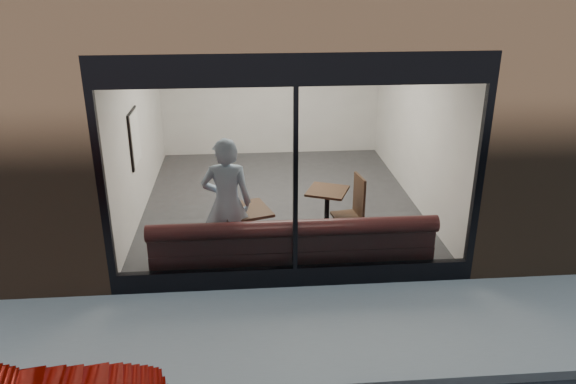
{
  "coord_description": "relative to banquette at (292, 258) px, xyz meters",
  "views": [
    {
      "loc": [
        -0.65,
        -4.68,
        4.17
      ],
      "look_at": [
        -0.07,
        2.4,
        1.27
      ],
      "focal_mm": 35.0,
      "sensor_mm": 36.0,
      "label": 1
    }
  ],
  "objects": [
    {
      "name": "cafe_wall_back",
      "position": [
        0.0,
        5.54,
        1.37
      ],
      "size": [
        5.0,
        0.0,
        5.0
      ],
      "primitive_type": "plane",
      "rotation": [
        1.57,
        0.0,
        0.0
      ],
      "color": "silver",
      "rests_on": "ground"
    },
    {
      "name": "wall_poster",
      "position": [
        -2.45,
        2.04,
        1.25
      ],
      "size": [
        0.02,
        0.67,
        0.89
      ],
      "primitive_type": "cube",
      "color": "white",
      "rests_on": "cafe_wall_left"
    },
    {
      "name": "host_building_pier_left",
      "position": [
        -3.75,
        5.55,
        1.38
      ],
      "size": [
        2.5,
        12.0,
        3.2
      ],
      "primitive_type": "cube",
      "color": "brown",
      "rests_on": "ground"
    },
    {
      "name": "cafe_wall_left",
      "position": [
        -2.49,
        2.55,
        1.37
      ],
      "size": [
        0.0,
        6.0,
        6.0
      ],
      "primitive_type": "plane",
      "rotation": [
        1.57,
        0.0,
        1.57
      ],
      "color": "silver",
      "rests_on": "ground"
    },
    {
      "name": "host_building_pier_right",
      "position": [
        3.75,
        5.55,
        1.38
      ],
      "size": [
        2.5,
        12.0,
        3.2
      ],
      "primitive_type": "cube",
      "color": "brown",
      "rests_on": "ground"
    },
    {
      "name": "storefront_glass",
      "position": [
        0.0,
        -0.43,
        1.33
      ],
      "size": [
        4.8,
        0.0,
        4.8
      ],
      "primitive_type": "plane",
      "rotation": [
        1.57,
        0.0,
        0.0
      ],
      "color": "white",
      "rests_on": "storefront_kick"
    },
    {
      "name": "cafe_table_left",
      "position": [
        -0.66,
        0.58,
        0.52
      ],
      "size": [
        0.88,
        0.88,
        0.04
      ],
      "primitive_type": "cube",
      "rotation": [
        0.0,
        0.0,
        0.31
      ],
      "color": "#322013",
      "rests_on": "cafe_floor"
    },
    {
      "name": "host_building_backfill",
      "position": [
        0.0,
        8.55,
        1.38
      ],
      "size": [
        5.0,
        6.0,
        3.2
      ],
      "primitive_type": "cube",
      "color": "brown",
      "rests_on": "ground"
    },
    {
      "name": "storefront_kick",
      "position": [
        0.0,
        -0.4,
        -0.08
      ],
      "size": [
        5.0,
        0.1,
        0.3
      ],
      "primitive_type": "cube",
      "color": "black",
      "rests_on": "ground"
    },
    {
      "name": "sidewalk_near",
      "position": [
        0.0,
        -1.45,
        -0.22
      ],
      "size": [
        40.0,
        2.0,
        0.01
      ],
      "primitive_type": "cube",
      "color": "gray",
      "rests_on": "ground"
    },
    {
      "name": "cafe_chair_right",
      "position": [
        1.05,
        1.31,
        0.01
      ],
      "size": [
        0.54,
        0.54,
        0.04
      ],
      "primitive_type": "cube",
      "rotation": [
        0.0,
        0.0,
        3.3
      ],
      "color": "#322013",
      "rests_on": "cafe_floor"
    },
    {
      "name": "cafe_table_right",
      "position": [
        0.68,
        1.25,
        0.52
      ],
      "size": [
        0.8,
        0.8,
        0.04
      ],
      "primitive_type": "cube",
      "rotation": [
        0.0,
        0.0,
        -0.39
      ],
      "color": "#322013",
      "rests_on": "cafe_floor"
    },
    {
      "name": "cafe_ceiling",
      "position": [
        0.0,
        2.55,
        2.97
      ],
      "size": [
        6.0,
        6.0,
        0.0
      ],
      "primitive_type": "plane",
      "rotation": [
        3.14,
        0.0,
        0.0
      ],
      "color": "white",
      "rests_on": "host_building_upper"
    },
    {
      "name": "storefront_mullion",
      "position": [
        0.0,
        -0.4,
        1.32
      ],
      "size": [
        0.06,
        0.1,
        2.5
      ],
      "primitive_type": "cube",
      "color": "black",
      "rests_on": "storefront_kick"
    },
    {
      "name": "cafe_floor",
      "position": [
        0.0,
        2.55,
        -0.21
      ],
      "size": [
        6.0,
        6.0,
        0.0
      ],
      "primitive_type": "plane",
      "color": "#2D2D30",
      "rests_on": "ground"
    },
    {
      "name": "person",
      "position": [
        -0.92,
        0.31,
        0.75
      ],
      "size": [
        0.73,
        0.5,
        1.96
      ],
      "primitive_type": "imported",
      "rotation": [
        0.0,
        0.0,
        3.1
      ],
      "color": "#A0BBD6",
      "rests_on": "cafe_floor"
    },
    {
      "name": "cafe_wall_right",
      "position": [
        2.49,
        2.55,
        1.37
      ],
      "size": [
        0.0,
        6.0,
        6.0
      ],
      "primitive_type": "plane",
      "rotation": [
        1.57,
        0.0,
        -1.57
      ],
      "color": "silver",
      "rests_on": "ground"
    },
    {
      "name": "storefront_header",
      "position": [
        0.0,
        -0.4,
        2.77
      ],
      "size": [
        5.0,
        0.1,
        0.4
      ],
      "primitive_type": "cube",
      "color": "black",
      "rests_on": "host_building_upper"
    },
    {
      "name": "banquette",
      "position": [
        0.0,
        0.0,
        0.0
      ],
      "size": [
        4.0,
        0.55,
        0.45
      ],
      "primitive_type": "cube",
      "color": "#3E1618",
      "rests_on": "cafe_floor"
    }
  ]
}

